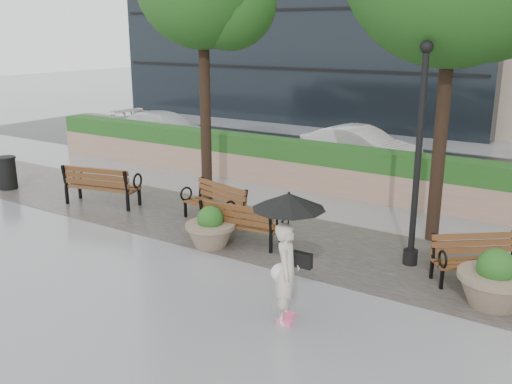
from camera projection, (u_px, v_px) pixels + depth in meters
The scene contains 15 objects.
ground at pixel (216, 293), 9.91m from camera, with size 100.00×100.00×0.00m, color gray.
cobble_strip at pixel (300, 242), 12.32m from camera, with size 28.00×3.20×0.01m, color #383330.
hedge_wall at pixel (372, 175), 15.36m from camera, with size 24.00×0.80×1.35m.
asphalt_street at pixel (418, 170), 18.76m from camera, with size 40.00×7.00×0.00m, color black.
bench_0 at pixel (103, 193), 14.88m from camera, with size 2.08×1.20×1.05m.
bench_1 at pixel (214, 212), 13.47m from camera, with size 1.82×1.07×0.92m.
bench_2 at pixel (241, 231), 12.17m from camera, with size 1.79×0.88×0.92m.
bench_3 at pixel (477, 269), 10.27m from camera, with size 1.64×1.50×0.86m.
planter_left at pixel (210, 231), 11.97m from camera, with size 1.06×1.06×0.89m.
planter_right at pixel (494, 284), 9.33m from camera, with size 1.19×1.19×1.00m.
trash_bin at pixel (7, 174), 16.37m from camera, with size 0.54×0.54×0.90m, color black.
lamppost at pixel (417, 171), 10.62m from camera, with size 0.28×0.28×4.24m.
car_left at pixel (165, 129), 22.75m from camera, with size 1.84×4.53×1.31m, color silver.
car_right at pixel (360, 147), 19.10m from camera, with size 1.41×4.06×1.34m, color silver.
pedestrian at pixel (288, 245), 8.65m from camera, with size 1.12×1.12×2.06m.
Camera 1 is at (5.56, -7.19, 4.37)m, focal length 40.00 mm.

